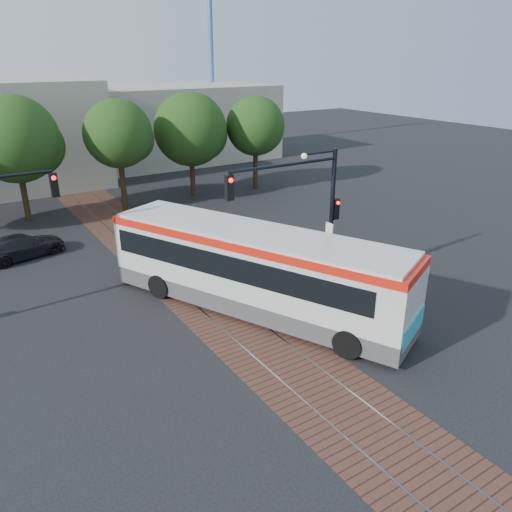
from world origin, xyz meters
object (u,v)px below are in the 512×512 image
object	(u,v)px
city_bus	(254,267)
parked_car	(22,246)
signal_pole_main	(310,202)
traffic_island	(324,282)

from	to	relation	value
city_bus	parked_car	xyz separation A→B (m)	(-7.02, 11.19, -1.29)
city_bus	parked_car	distance (m)	13.27
city_bus	signal_pole_main	size ratio (longest dim) A/B	2.12
traffic_island	parked_car	bearing A→B (deg)	133.51
city_bus	signal_pole_main	world-z (taller)	signal_pole_main
signal_pole_main	parked_car	distance (m)	15.24
city_bus	traffic_island	bearing A→B (deg)	-26.24
parked_car	traffic_island	bearing A→B (deg)	-150.71
signal_pole_main	traffic_island	bearing A→B (deg)	-5.36
traffic_island	parked_car	distance (m)	15.54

